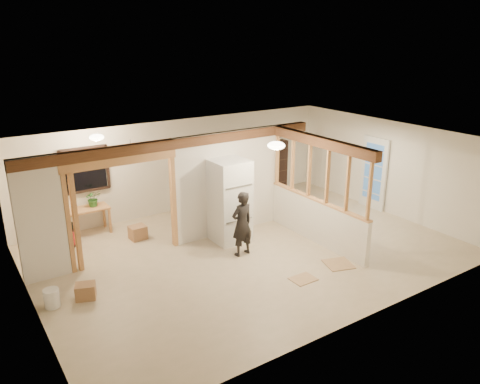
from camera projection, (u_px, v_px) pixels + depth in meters
floor at (249, 251)px, 10.52m from camera, size 9.00×6.50×0.01m
ceiling at (250, 142)px, 9.72m from camera, size 9.00×6.50×0.01m
wall_back at (182, 165)px, 12.69m from camera, size 9.00×0.01×2.50m
wall_front at (364, 254)px, 7.55m from camera, size 9.00×0.01×2.50m
wall_left at (27, 248)px, 7.77m from camera, size 0.01×6.50×2.50m
wall_right at (388, 167)px, 12.47m from camera, size 0.01×6.50×2.50m
partition_left_stub at (40, 220)px, 8.95m from camera, size 0.90×0.12×2.50m
partition_center at (228, 183)px, 11.17m from camera, size 2.80×0.12×2.50m
doorway_frame at (124, 210)px, 9.86m from camera, size 2.46×0.14×2.20m
header_beam_back at (181, 143)px, 10.18m from camera, size 7.00×0.18×0.22m
header_beam_right at (320, 142)px, 10.28m from camera, size 0.18×3.30×0.22m
pony_wall at (316, 221)px, 10.88m from camera, size 0.12×3.20×1.00m
stud_partition at (318, 173)px, 10.51m from camera, size 0.14×3.20×1.32m
window_back at (85, 170)px, 11.17m from camera, size 1.12×0.10×1.10m
french_door at (374, 173)px, 12.83m from camera, size 0.12×0.86×2.00m
ceiling_dome_main at (276, 146)px, 9.49m from camera, size 0.36×0.36×0.16m
ceiling_dome_util at (97, 137)px, 10.23m from camera, size 0.32×0.32×0.14m
hanging_bulb at (131, 154)px, 10.04m from camera, size 0.07×0.07×0.07m
refrigerator at (230, 201)px, 10.78m from camera, size 0.80×0.78×1.95m
woman at (242, 224)px, 10.12m from camera, size 0.57×0.40×1.46m
work_table at (87, 221)px, 11.30m from camera, size 1.06×0.54×0.67m
potted_plant at (93, 198)px, 11.27m from camera, size 0.37×0.32×0.40m
shop_vac at (66, 235)px, 10.65m from camera, size 0.48×0.48×0.55m
bookshelf at (275, 167)px, 14.26m from camera, size 0.79×0.26×1.58m
bucket at (52, 298)px, 8.31m from camera, size 0.35×0.35×0.35m
box_util_a at (138, 232)px, 11.09m from camera, size 0.39×0.34×0.32m
box_util_b at (57, 265)px, 9.54m from camera, size 0.37×0.37×0.31m
box_front at (86, 291)px, 8.59m from camera, size 0.43×0.39×0.29m
floor_panel_near at (338, 264)px, 9.89m from camera, size 0.69×0.69×0.02m
floor_panel_far at (303, 279)px, 9.29m from camera, size 0.49×0.39×0.02m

